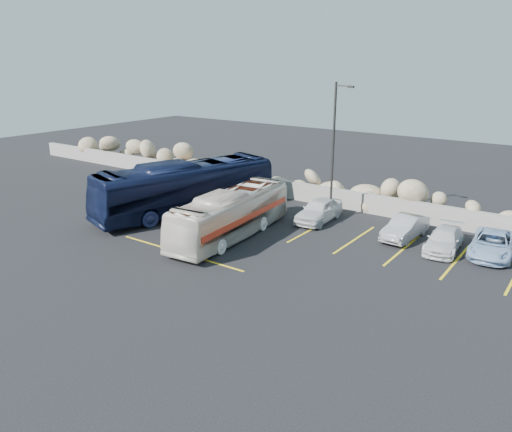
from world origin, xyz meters
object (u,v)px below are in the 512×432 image
Objects in this scene: vintage_bus at (231,214)px; car_b at (405,227)px; car_c at (444,240)px; car_d at (492,244)px; tour_coach at (186,188)px; lamppost at (334,148)px; car_a at (319,210)px.

car_b is at bearing 29.07° from vintage_bus.
vintage_bus is at bearing -160.18° from car_c.
car_b is at bearing 176.38° from car_d.
vintage_bus is at bearing -2.77° from tour_coach.
car_b is 0.99× the size of car_c.
lamppost is at bearing 164.08° from car_c.
car_d is (9.12, -0.62, -3.72)m from lamppost.
lamppost is 7.30m from vintage_bus.
vintage_bus is 2.45× the size of car_b.
car_a is at bearing 41.07° from tour_coach.
tour_coach is at bearing -174.34° from car_c.
lamppost is 2.15× the size of car_c.
car_b reaches higher than car_d.
car_d reaches higher than car_c.
car_b is (5.18, 0.08, -0.07)m from car_a.
lamppost reaches higher than car_a.
car_c is at bearing 27.83° from tour_coach.
car_a reaches higher than car_d.
car_d is at bearing 18.94° from vintage_bus.
tour_coach reaches higher than car_b.
tour_coach reaches higher than car_c.
car_a reaches higher than car_c.
car_a is 7.41m from car_c.
car_c is (9.92, 4.65, -0.72)m from vintage_bus.
tour_coach is at bearing -173.41° from car_d.
tour_coach is at bearing -151.95° from lamppost.
tour_coach is 2.81× the size of car_d.
lamppost is 2.16× the size of car_b.
car_a is at bearing 58.74° from vintage_bus.
car_b is 4.32m from car_d.
tour_coach is 3.16× the size of car_b.
car_c is (7.01, -1.32, -3.75)m from lamppost.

